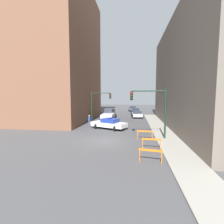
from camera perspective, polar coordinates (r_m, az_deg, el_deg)
ground_plane at (r=17.56m, az=-2.09°, el=-9.32°), size 120.00×120.00×0.00m
sidewalk_right at (r=17.68m, az=18.44°, el=-9.31°), size 2.40×44.00×0.12m
building_corner_left at (r=34.77m, az=-19.00°, el=17.00°), size 14.00×20.00×23.03m
building_right at (r=27.08m, az=30.84°, el=10.56°), size 12.00×28.00×14.41m
traffic_light_near at (r=18.11m, az=13.46°, el=2.32°), size 3.64×0.35×5.20m
traffic_light_far at (r=29.84m, az=-4.59°, el=3.51°), size 3.44×0.35×5.20m
police_car at (r=23.16m, az=-0.95°, el=-3.78°), size 5.04×3.63×1.52m
white_truck at (r=32.18m, az=-1.03°, el=-0.75°), size 2.72×5.44×1.90m
parked_car_near at (r=34.92m, az=8.17°, el=-0.68°), size 2.48×4.42×1.31m
parked_car_mid at (r=41.83m, az=7.71°, el=0.40°), size 2.29×4.31×1.31m
parked_car_far at (r=48.47m, az=6.78°, el=1.14°), size 2.29×4.31×1.31m
pedestrian_crossing at (r=24.95m, az=-7.42°, el=-2.82°), size 0.37×0.37×1.66m
barrier_front at (r=12.35m, az=12.51°, el=-13.05°), size 1.58×0.43×0.90m
barrier_mid at (r=15.20m, az=12.74°, el=-9.45°), size 1.60×0.26×0.90m
barrier_back at (r=18.23m, az=10.68°, el=-6.86°), size 1.60×0.25×0.90m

